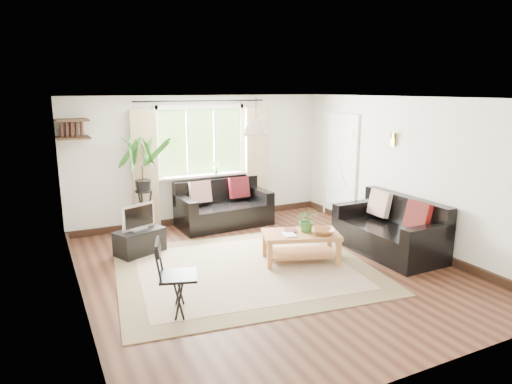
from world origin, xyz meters
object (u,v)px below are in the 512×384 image
coffee_table (301,247)px  sofa_back (224,205)px  palm_stand (143,187)px  folding_chair (178,277)px  tv_stand (140,242)px  sofa_right (388,227)px

coffee_table → sofa_back: bearing=97.9°
palm_stand → folding_chair: bearing=-96.0°
tv_stand → palm_stand: (0.30, 0.91, 0.67)m
coffee_table → folding_chair: bearing=-160.2°
coffee_table → tv_stand: bearing=145.9°
sofa_back → tv_stand: (-1.75, -0.82, -0.21)m
sofa_right → coffee_table: (-1.44, 0.26, -0.19)m
sofa_back → tv_stand: 1.95m
sofa_back → coffee_table: sofa_back is taller
sofa_right → folding_chair: size_ratio=1.99×
sofa_right → palm_stand: (-3.20, 2.56, 0.45)m
sofa_back → palm_stand: 1.53m
sofa_back → folding_chair: bearing=-123.6°
sofa_back → sofa_right: 3.03m
coffee_table → palm_stand: (-1.77, 2.30, 0.64)m
sofa_back → palm_stand: bearing=173.8°
coffee_table → folding_chair: (-2.09, -0.75, 0.22)m
tv_stand → folding_chair: size_ratio=0.82×
coffee_table → palm_stand: 2.97m
sofa_right → coffee_table: sofa_right is taller
sofa_back → tv_stand: sofa_back is taller
sofa_back → folding_chair: folding_chair is taller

